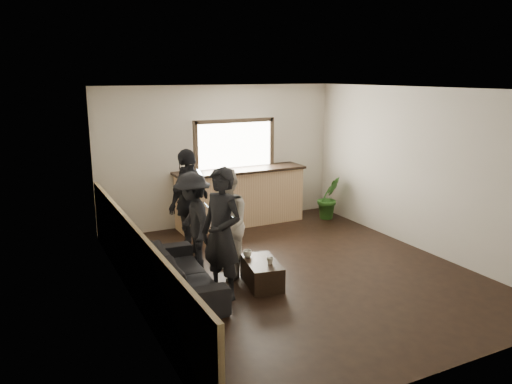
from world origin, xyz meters
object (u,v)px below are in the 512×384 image
person_a (222,234)px  cup_a (247,254)px  bar_counter (240,193)px  cup_b (270,261)px  potted_plant (329,198)px  sofa (181,273)px  person_c (193,222)px  person_d (189,203)px  coffee_table (262,273)px  person_b (225,224)px

person_a → cup_a: bearing=99.5°
bar_counter → cup_b: 3.19m
potted_plant → person_a: size_ratio=0.50×
sofa → person_c: 0.99m
potted_plant → person_c: (-3.52, -1.40, 0.32)m
cup_b → person_a: 0.89m
person_d → cup_b: bearing=69.8°
sofa → person_a: 0.87m
person_a → person_d: (0.17, 1.79, 0.00)m
coffee_table → person_a: (-0.68, -0.13, 0.73)m
potted_plant → person_a: bearing=-144.1°
sofa → coffee_table: (1.13, -0.28, -0.11)m
person_a → person_d: person_d is taller
coffee_table → person_d: size_ratio=0.44×
person_a → coffee_table: bearing=76.4°
potted_plant → coffee_table: bearing=-139.6°
cup_a → person_d: (-0.40, 1.41, 0.50)m
coffee_table → cup_b: size_ratio=8.07×
bar_counter → sofa: bar_counter is taller
bar_counter → person_c: (-1.67, -1.88, 0.14)m
cup_a → person_d: bearing=105.8°
cup_a → person_b: size_ratio=0.08×
bar_counter → cup_b: bar_counter is taller
cup_a → potted_plant: 3.66m
person_a → person_c: bearing=155.4°
bar_counter → person_a: bar_counter is taller
coffee_table → cup_a: 0.36m
cup_b → person_b: bearing=124.1°
sofa → person_c: person_c is taller
bar_counter → cup_a: (-1.10, -2.65, -0.23)m
coffee_table → cup_b: (0.06, -0.14, 0.23)m
coffee_table → cup_b: bearing=-66.8°
cup_a → potted_plant: potted_plant is taller
person_a → person_b: size_ratio=1.09×
cup_b → person_d: size_ratio=0.05×
sofa → potted_plant: 4.52m
cup_b → person_c: 1.42m
potted_plant → person_d: 3.47m
person_a → person_d: 1.80m
cup_a → person_a: size_ratio=0.07×
coffee_table → sofa: bearing=166.3°
person_d → person_b: bearing=59.4°
bar_counter → cup_b: size_ratio=26.98×
sofa → person_d: size_ratio=1.09×
cup_b → potted_plant: (2.78, 2.56, 0.05)m
person_a → potted_plant: bearing=101.3°
cup_a → person_c: size_ratio=0.08×
person_a → person_c: (-0.00, 1.15, -0.13)m
person_b → person_d: bearing=-164.1°
cup_a → person_a: person_a is taller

